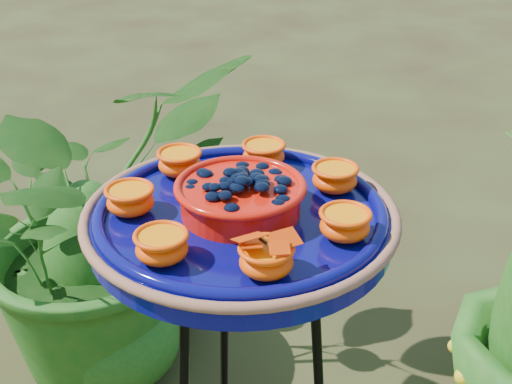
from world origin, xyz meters
TOP-DOWN VIEW (x-y plane):
  - feeder_dish at (-0.01, -0.06)m, footprint 0.60×0.60m
  - shrub_back_left at (-0.54, 0.70)m, footprint 1.10×1.13m

SIDE VIEW (x-z plane):
  - shrub_back_left at x=-0.54m, z-range 0.00..0.95m
  - feeder_dish at x=-0.01m, z-range 0.91..1.01m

